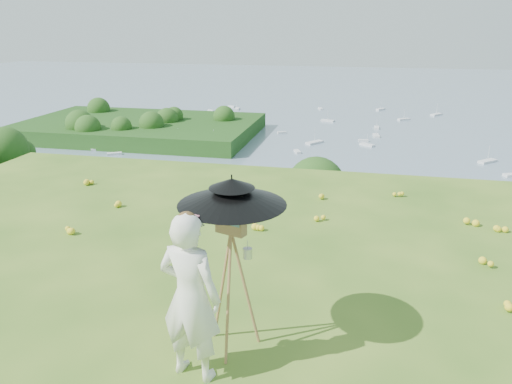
# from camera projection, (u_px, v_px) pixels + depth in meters

# --- Properties ---
(ground) EXTENTS (14.00, 14.00, 0.00)m
(ground) POSITION_uv_depth(u_px,v_px,m) (164.00, 310.00, 6.50)
(ground) COLOR #3D671D
(ground) RESTS_ON ground
(forest_slope) EXTENTS (140.00, 56.00, 22.00)m
(forest_slope) POSITION_uv_depth(u_px,v_px,m) (322.00, 378.00, 48.19)
(forest_slope) COLOR #16390F
(forest_slope) RESTS_ON bay_water
(shoreline_tier) EXTENTS (170.00, 28.00, 8.00)m
(shoreline_tier) POSITION_uv_depth(u_px,v_px,m) (342.00, 261.00, 87.42)
(shoreline_tier) COLOR #696154
(shoreline_tier) RESTS_ON bay_water
(bay_water) EXTENTS (700.00, 700.00, 0.00)m
(bay_water) POSITION_uv_depth(u_px,v_px,m) (362.00, 105.00, 239.27)
(bay_water) COLOR slate
(bay_water) RESTS_ON ground
(peninsula) EXTENTS (90.00, 60.00, 12.00)m
(peninsula) POSITION_uv_depth(u_px,v_px,m) (139.00, 121.00, 174.48)
(peninsula) COLOR #16390F
(peninsula) RESTS_ON bay_water
(slope_trees) EXTENTS (110.00, 50.00, 6.00)m
(slope_trees) POSITION_uv_depth(u_px,v_px,m) (329.00, 246.00, 43.68)
(slope_trees) COLOR #1C4E17
(slope_trees) RESTS_ON forest_slope
(harbor_town) EXTENTS (110.00, 22.00, 5.00)m
(harbor_town) POSITION_uv_depth(u_px,v_px,m) (344.00, 226.00, 85.32)
(harbor_town) COLOR beige
(harbor_town) RESTS_ON shoreline_tier
(moored_boats) EXTENTS (140.00, 140.00, 0.70)m
(moored_boats) POSITION_uv_depth(u_px,v_px,m) (319.00, 139.00, 168.71)
(moored_boats) COLOR silver
(moored_boats) RESTS_ON bay_water
(wildflowers) EXTENTS (10.00, 10.50, 0.12)m
(wildflowers) POSITION_uv_depth(u_px,v_px,m) (171.00, 296.00, 6.72)
(wildflowers) COLOR yellow
(wildflowers) RESTS_ON ground
(painter) EXTENTS (0.74, 0.56, 1.85)m
(painter) POSITION_uv_depth(u_px,v_px,m) (190.00, 297.00, 5.04)
(painter) COLOR white
(painter) RESTS_ON ground
(field_easel) EXTENTS (0.85, 0.85, 1.77)m
(field_easel) POSITION_uv_depth(u_px,v_px,m) (232.00, 278.00, 5.49)
(field_easel) COLOR #A27344
(field_easel) RESTS_ON ground
(sun_umbrella) EXTENTS (1.45, 1.45, 0.62)m
(sun_umbrella) POSITION_uv_depth(u_px,v_px,m) (232.00, 203.00, 5.23)
(sun_umbrella) COLOR black
(sun_umbrella) RESTS_ON field_easel
(painter_cap) EXTENTS (0.28, 0.30, 0.10)m
(painter_cap) POSITION_uv_depth(u_px,v_px,m) (186.00, 217.00, 4.76)
(painter_cap) COLOR #BE6878
(painter_cap) RESTS_ON painter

